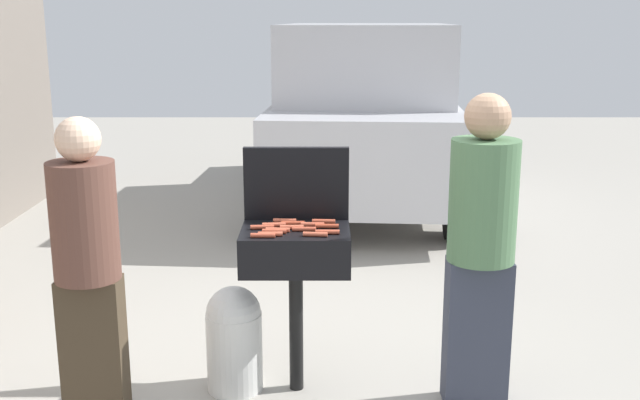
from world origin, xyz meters
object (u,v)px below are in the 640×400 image
Objects in this scene: hot_dog_2 at (273,225)px; hot_dog_9 at (269,234)px; hot_dog_6 at (273,231)px; hot_dog_11 at (326,226)px; hot_dog_8 at (284,221)px; hot_dog_1 at (261,227)px; hot_dog_7 at (315,234)px; hot_dog_12 at (277,230)px; hot_dog_14 at (262,235)px; propane_tank at (233,336)px; person_left at (86,260)px; person_right at (480,241)px; hot_dog_0 at (303,229)px; hot_dog_15 at (326,232)px; hot_dog_3 at (291,227)px; hot_dog_4 at (312,224)px; parked_minivan at (365,114)px; bbq_grill at (295,255)px; hot_dog_10 at (323,221)px; hot_dog_5 at (292,223)px.

hot_dog_9 is at bearing -92.73° from hot_dog_2.
hot_dog_11 is at bearing 19.97° from hot_dog_6.
hot_dog_6 is 1.00× the size of hot_dog_8.
hot_dog_7 is at bearing -25.55° from hot_dog_1.
hot_dog_12 is at bearing 66.25° from hot_dog_9.
hot_dog_7 is 0.28m from hot_dog_14.
propane_tank is 0.95m from person_left.
person_right is at bearing -0.34° from hot_dog_9.
hot_dog_9 is 0.08× the size of person_left.
hot_dog_11 is (0.13, 0.06, 0.00)m from hot_dog_0.
hot_dog_9 is 0.31m from hot_dog_15.
hot_dog_8 is at bearing 71.11° from hot_dog_14.
hot_dog_12 is at bearing -144.86° from hot_dog_3.
hot_dog_12 is (0.09, -0.05, 0.00)m from hot_dog_1.
hot_dog_6 is 0.08× the size of person_right.
hot_dog_11 is 0.08× the size of person_left.
hot_dog_1 is 1.00× the size of hot_dog_8.
hot_dog_15 reaches higher than propane_tank.
hot_dog_14 is (-0.10, -0.30, 0.00)m from hot_dog_8.
hot_dog_6 is (0.01, -0.13, 0.00)m from hot_dog_2.
propane_tank is (-0.53, -0.02, -0.65)m from hot_dog_11.
person_left is at bearing -165.47° from hot_dog_11.
hot_dog_4 is 0.20m from hot_dog_7.
hot_dog_11 and hot_dog_12 have the same top height.
hot_dog_0 is 0.03× the size of parked_minivan.
hot_dog_3 reaches higher than bbq_grill.
hot_dog_4 and hot_dog_10 have the same top height.
parked_minivan is (0.77, 4.65, 0.06)m from hot_dog_6.
hot_dog_5 is 0.16m from hot_dog_12.
hot_dog_8 is 0.33m from hot_dog_15.
person_right is (1.18, -0.14, -0.04)m from hot_dog_1.
hot_dog_12 reaches higher than propane_tank.
hot_dog_15 is at bearing -26.11° from hot_dog_3.
hot_dog_5 is 4.54m from parked_minivan.
parked_minivan is at bearing 80.65° from hot_dog_6.
hot_dog_7 is at bearing -51.33° from bbq_grill.
hot_dog_6 reaches higher than propane_tank.
parked_minivan is at bearing 83.61° from hot_dog_10.
hot_dog_6 and hot_dog_15 have the same top height.
propane_tank is at bearing -179.83° from bbq_grill.
hot_dog_8 is 0.31m from hot_dog_14.
hot_dog_15 is at bearing -15.20° from hot_dog_1.
hot_dog_9 is at bearing -129.58° from hot_dog_3.
hot_dog_15 is at bearing 7.03° from hot_dog_9.
person_left reaches higher than hot_dog_8.
hot_dog_6 is at bearing 10.39° from person_right.
hot_dog_8 is at bearing 57.28° from hot_dog_2.
hot_dog_5 is 0.19m from hot_dog_6.
hot_dog_7 is at bearing -110.64° from hot_dog_11.
hot_dog_3 is at bearing 50.42° from hot_dog_9.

